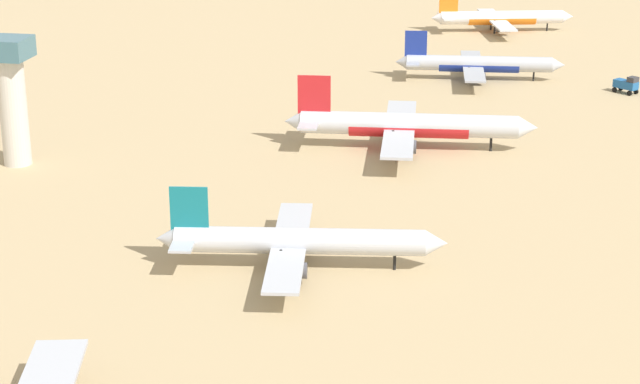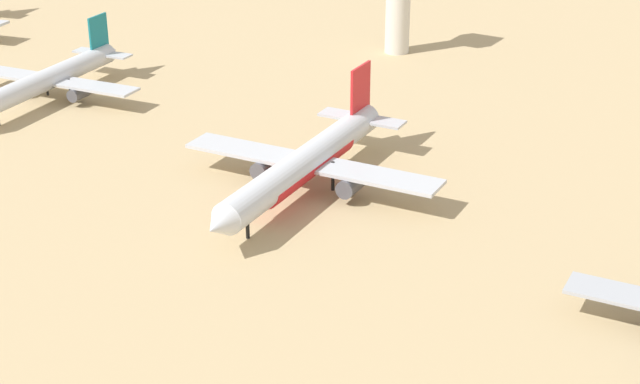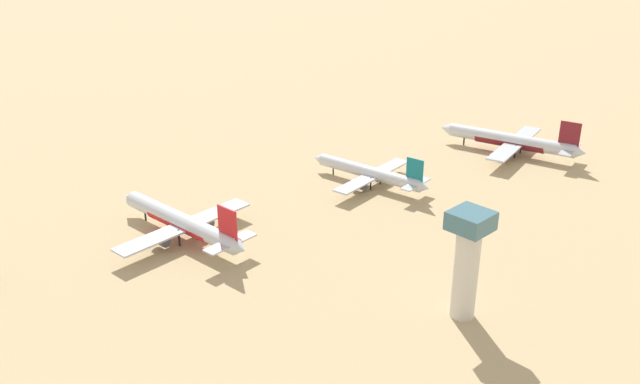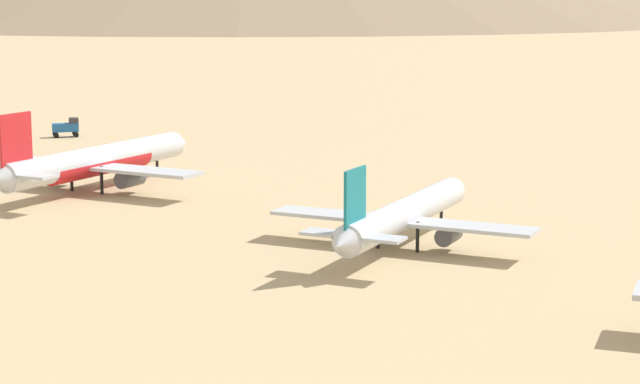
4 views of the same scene
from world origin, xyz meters
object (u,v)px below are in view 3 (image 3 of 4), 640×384
at_px(parked_jet_1, 370,173).
at_px(control_tower, 467,258).
at_px(parked_jet_2, 182,222).
at_px(parked_jet_0, 511,141).

height_order(parked_jet_1, control_tower, control_tower).
bearing_deg(control_tower, parked_jet_1, -32.60).
bearing_deg(parked_jet_2, control_tower, -162.33).
relative_size(parked_jet_0, parked_jet_2, 1.03).
bearing_deg(parked_jet_2, parked_jet_1, -98.93).
bearing_deg(parked_jet_1, control_tower, 147.40).
bearing_deg(parked_jet_0, control_tower, 115.81).
relative_size(parked_jet_1, control_tower, 1.77).
xyz_separation_m(parked_jet_0, parked_jet_1, (14.05, 52.43, -0.73)).
height_order(parked_jet_1, parked_jet_2, parked_jet_2).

